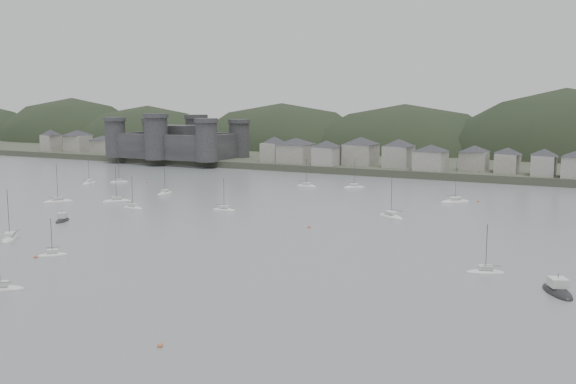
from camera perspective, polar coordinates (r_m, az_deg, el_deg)
The scene contains 10 objects.
ground at distance 113.16m, azimuth -18.54°, elevation -7.63°, with size 900.00×900.00×0.00m, color slate.
far_shore_land at distance 378.60m, azimuth 16.07°, elevation 3.36°, with size 900.00×250.00×3.00m, color #383D2D.
forested_ridge at distance 353.88m, azimuth 15.86°, elevation 0.98°, with size 851.55×103.94×102.57m.
castle at distance 323.87m, azimuth -9.94°, elevation 4.51°, with size 66.00×43.00×20.00m.
waterfront_town at distance 259.80m, azimuth 21.72°, elevation 2.74°, with size 451.48×28.46×12.92m.
sailboat_lead at distance 186.20m, azimuth -13.76°, elevation -1.38°, with size 7.33×2.69×9.90m.
moored_fleet at distance 164.89m, azimuth -3.31°, elevation -2.35°, with size 231.49×152.69×13.29m.
motor_launch_near at distance 109.68m, azimuth 23.04°, elevation -8.19°, with size 7.10×9.61×4.16m.
motor_launch_far at distance 171.18m, azimuth -19.60°, elevation -2.38°, with size 5.52×7.36×3.69m.
mooring_buoys at distance 159.25m, azimuth -4.21°, elevation -2.74°, with size 184.02×138.16×0.70m.
Camera 1 is at (80.47, -73.89, 29.50)m, focal length 39.60 mm.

